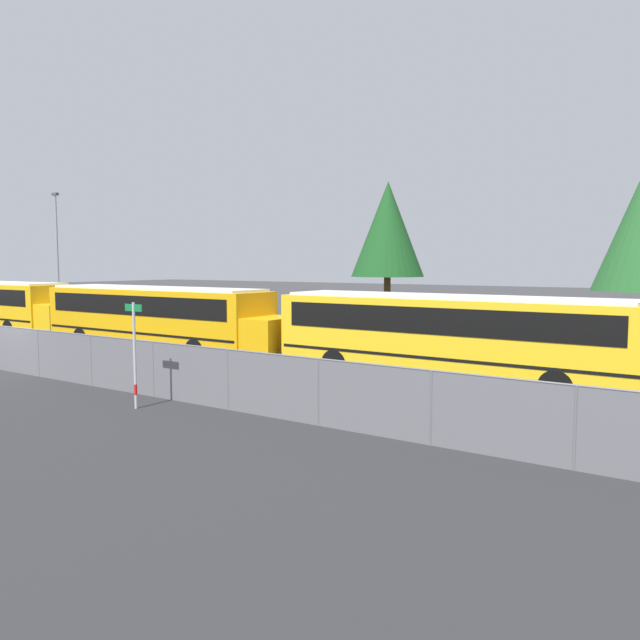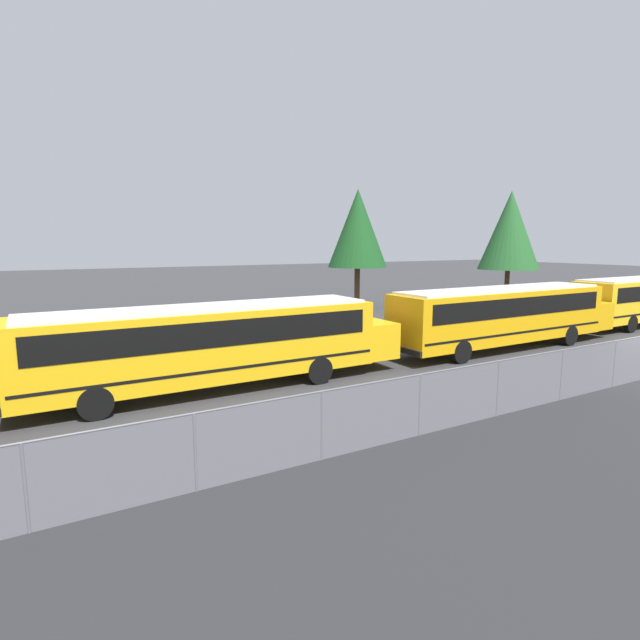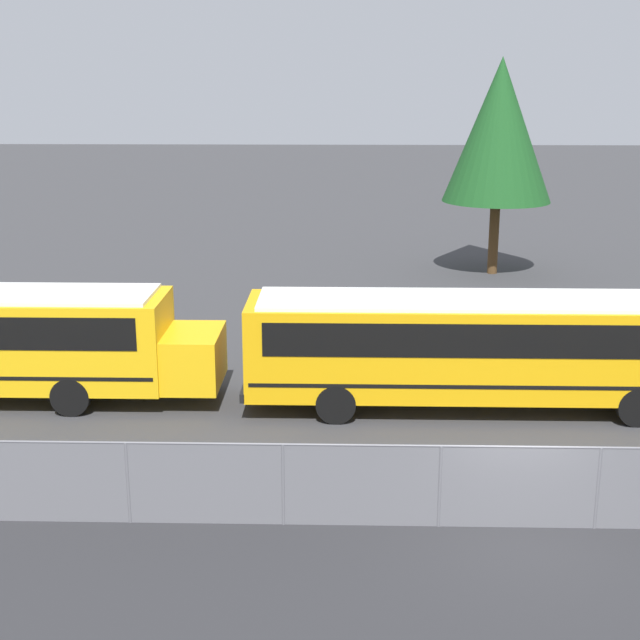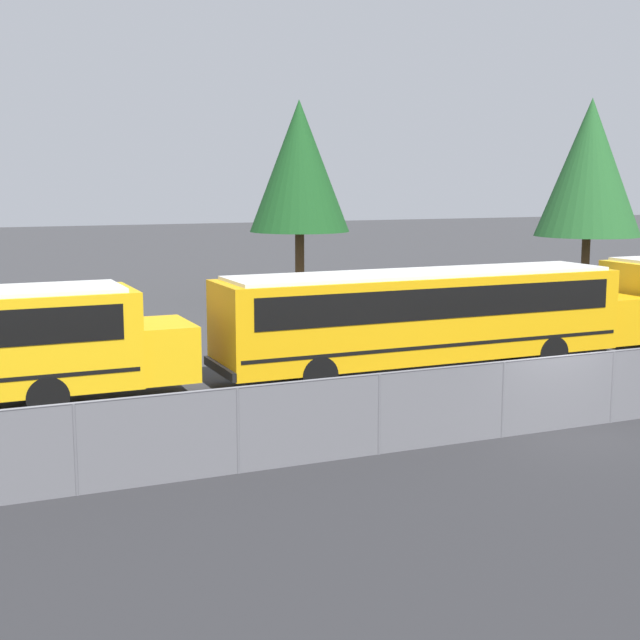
% 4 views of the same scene
% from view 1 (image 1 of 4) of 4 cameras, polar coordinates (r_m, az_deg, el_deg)
% --- Properties ---
extents(ground_plane, '(200.00, 200.00, 0.00)m').
position_cam_1_polar(ground_plane, '(26.23, -26.02, -4.34)').
color(ground_plane, '#38383A').
extents(fence, '(113.55, 0.07, 1.74)m').
position_cam_1_polar(fence, '(26.10, -26.10, -2.42)').
color(fence, '#9EA0A5').
rests_on(fence, ground_plane).
extents(school_bus_3, '(13.92, 2.62, 3.03)m').
position_cam_1_polar(school_bus_3, '(29.40, -14.53, 0.57)').
color(school_bus_3, '#EDA80F').
rests_on(school_bus_3, ground_plane).
extents(school_bus_4, '(13.92, 2.62, 3.03)m').
position_cam_1_polar(school_bus_4, '(21.46, 12.43, -1.04)').
color(school_bus_4, yellow).
rests_on(school_bus_4, ground_plane).
extents(street_sign, '(0.70, 0.09, 3.02)m').
position_cam_1_polar(street_sign, '(18.31, -16.59, -2.89)').
color(street_sign, '#B7B7BC').
rests_on(street_sign, ground_plane).
extents(light_pole, '(0.60, 0.24, 9.47)m').
position_cam_1_polar(light_pole, '(52.18, -22.90, 5.91)').
color(light_pole, gray).
rests_on(light_pole, ground_plane).
extents(tree_0, '(4.74, 4.74, 9.41)m').
position_cam_1_polar(tree_0, '(41.15, 6.22, 8.22)').
color(tree_0, '#51381E').
rests_on(tree_0, ground_plane).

